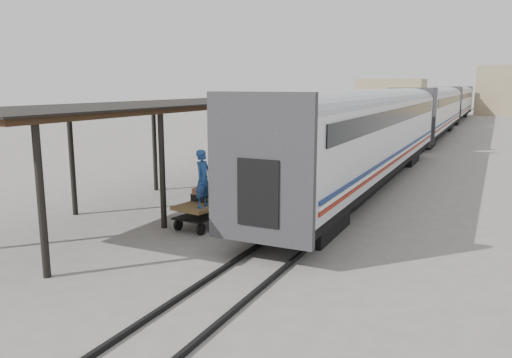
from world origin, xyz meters
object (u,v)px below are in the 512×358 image
at_px(luggage_tug, 320,142).
at_px(porter, 203,179).
at_px(baggage_cart, 208,208).
at_px(pedestrian, 293,149).

distance_m(luggage_tug, porter, 21.87).
bearing_deg(luggage_tug, baggage_cart, -74.49).
relative_size(baggage_cart, luggage_tug, 1.50).
xyz_separation_m(baggage_cart, luggage_tug, (-2.98, 20.95, -0.00)).
height_order(baggage_cart, pedestrian, pedestrian).
bearing_deg(porter, luggage_tug, 9.26).
xyz_separation_m(porter, pedestrian, (-2.99, 15.51, -0.97)).
xyz_separation_m(baggage_cart, pedestrian, (-2.74, 14.86, 0.20)).
xyz_separation_m(luggage_tug, porter, (3.23, -21.60, 1.17)).
distance_m(porter, pedestrian, 15.83).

